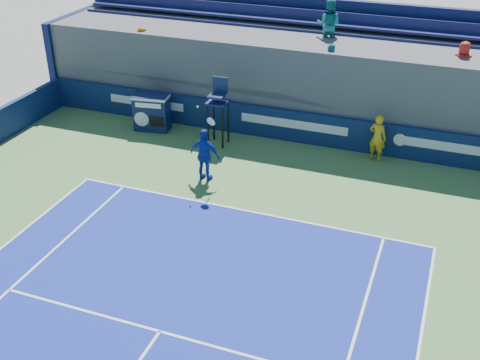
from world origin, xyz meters
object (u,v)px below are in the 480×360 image
at_px(umpire_chair, 218,105).
at_px(ball_person, 377,138).
at_px(match_clock, 152,111).
at_px(tennis_player, 205,155).

bearing_deg(umpire_chair, ball_person, 7.07).
bearing_deg(umpire_chair, match_clock, 174.31).
height_order(match_clock, tennis_player, tennis_player).
height_order(umpire_chair, tennis_player, tennis_player).
bearing_deg(match_clock, ball_person, 2.77).
bearing_deg(ball_person, tennis_player, 48.89).
height_order(match_clock, umpire_chair, umpire_chair).
bearing_deg(tennis_player, match_clock, 139.58).
xyz_separation_m(ball_person, umpire_chair, (-5.57, -0.69, 0.68)).
relative_size(umpire_chair, tennis_player, 0.96).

